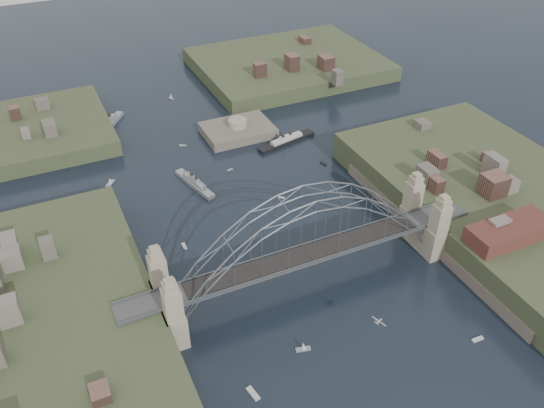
{
  "coord_description": "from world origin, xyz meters",
  "views": [
    {
      "loc": [
        -45.79,
        -80.36,
        89.26
      ],
      "look_at": [
        0.0,
        18.0,
        10.0
      ],
      "focal_mm": 37.02,
      "sensor_mm": 36.0,
      "label": 1
    }
  ],
  "objects_px": {
    "naval_cruiser_far": "(109,124)",
    "ocean_liner": "(287,141)",
    "bridge": "(307,240)",
    "wharf_shed": "(509,231)",
    "naval_cruiser_near": "(195,183)",
    "fort_island": "(238,135)"
  },
  "relations": [
    {
      "from": "naval_cruiser_far",
      "to": "ocean_liner",
      "type": "bearing_deg",
      "value": -35.63
    },
    {
      "from": "bridge",
      "to": "naval_cruiser_far",
      "type": "bearing_deg",
      "value": 104.97
    },
    {
      "from": "wharf_shed",
      "to": "naval_cruiser_far",
      "type": "relative_size",
      "value": 1.3
    },
    {
      "from": "wharf_shed",
      "to": "naval_cruiser_near",
      "type": "distance_m",
      "value": 82.69
    },
    {
      "from": "wharf_shed",
      "to": "ocean_liner",
      "type": "relative_size",
      "value": 0.95
    },
    {
      "from": "fort_island",
      "to": "naval_cruiser_far",
      "type": "xyz_separation_m",
      "value": [
        -36.88,
        23.07,
        1.26
      ]
    },
    {
      "from": "fort_island",
      "to": "naval_cruiser_near",
      "type": "xyz_separation_m",
      "value": [
        -22.32,
        -22.33,
        1.15
      ]
    },
    {
      "from": "ocean_liner",
      "to": "wharf_shed",
      "type": "bearing_deg",
      "value": -74.37
    },
    {
      "from": "fort_island",
      "to": "wharf_shed",
      "type": "bearing_deg",
      "value": -69.15
    },
    {
      "from": "bridge",
      "to": "fort_island",
      "type": "height_order",
      "value": "bridge"
    },
    {
      "from": "wharf_shed",
      "to": "naval_cruiser_far",
      "type": "xyz_separation_m",
      "value": [
        -68.88,
        107.07,
        -9.08
      ]
    },
    {
      "from": "bridge",
      "to": "naval_cruiser_near",
      "type": "relative_size",
      "value": 4.82
    },
    {
      "from": "ocean_liner",
      "to": "naval_cruiser_near",
      "type": "bearing_deg",
      "value": -162.87
    },
    {
      "from": "wharf_shed",
      "to": "naval_cruiser_near",
      "type": "xyz_separation_m",
      "value": [
        -54.32,
        61.67,
        -9.19
      ]
    },
    {
      "from": "bridge",
      "to": "fort_island",
      "type": "distance_m",
      "value": 72.14
    },
    {
      "from": "naval_cruiser_near",
      "to": "ocean_liner",
      "type": "relative_size",
      "value": 0.83
    },
    {
      "from": "naval_cruiser_near",
      "to": "fort_island",
      "type": "bearing_deg",
      "value": 45.01
    },
    {
      "from": "wharf_shed",
      "to": "naval_cruiser_far",
      "type": "distance_m",
      "value": 127.64
    },
    {
      "from": "ocean_liner",
      "to": "bridge",
      "type": "bearing_deg",
      "value": -112.25
    },
    {
      "from": "bridge",
      "to": "ocean_liner",
      "type": "relative_size",
      "value": 4.0
    },
    {
      "from": "wharf_shed",
      "to": "ocean_liner",
      "type": "height_order",
      "value": "wharf_shed"
    },
    {
      "from": "naval_cruiser_near",
      "to": "ocean_liner",
      "type": "distance_m",
      "value": 35.71
    }
  ]
}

